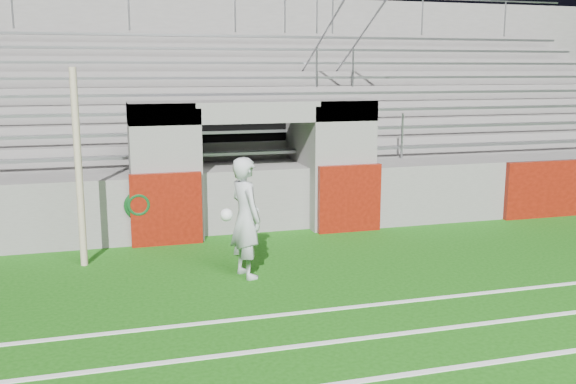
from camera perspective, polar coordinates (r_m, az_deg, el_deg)
name	(u,v)px	position (r m, az deg, el deg)	size (l,w,h in m)	color
ground	(308,286)	(9.73, 1.81, -8.37)	(90.00, 90.00, 0.00)	#15500D
field_post	(79,169)	(10.90, -18.12, 1.97)	(0.12, 0.12, 3.24)	#BEAC8D
stadium_structure	(216,135)	(17.03, -6.41, 5.02)	(26.00, 8.48, 5.42)	slate
goalkeeper_with_ball	(246,218)	(9.94, -3.80, -2.28)	(0.74, 0.79, 1.89)	#AFB4B9
hose_coil	(139,205)	(11.93, -13.14, -1.15)	(0.53, 0.14, 0.53)	#0C3F15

